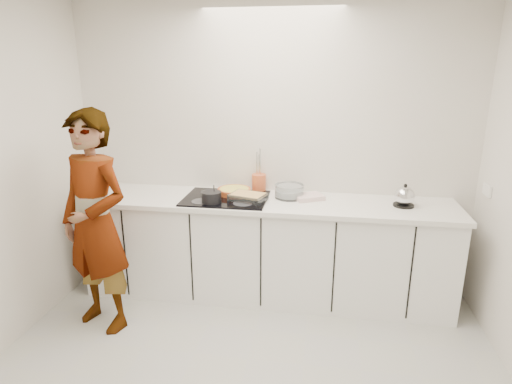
% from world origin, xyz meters
% --- Properties ---
extents(wall_back, '(3.60, 0.00, 2.60)m').
position_xyz_m(wall_back, '(0.00, 1.60, 1.30)').
color(wall_back, silver).
rests_on(wall_back, ground).
extents(base_cabinets, '(3.20, 0.58, 0.87)m').
position_xyz_m(base_cabinets, '(0.00, 1.28, 0.43)').
color(base_cabinets, white).
rests_on(base_cabinets, floor).
extents(countertop, '(3.24, 0.64, 0.04)m').
position_xyz_m(countertop, '(0.00, 1.28, 0.89)').
color(countertop, white).
rests_on(countertop, base_cabinets).
extents(hob, '(0.72, 0.54, 0.01)m').
position_xyz_m(hob, '(-0.35, 1.26, 0.92)').
color(hob, black).
rests_on(hob, countertop).
extents(tart_dish, '(0.34, 0.34, 0.05)m').
position_xyz_m(tart_dish, '(-0.30, 1.38, 0.95)').
color(tart_dish, '#AC4821').
rests_on(tart_dish, hob).
extents(saucepan, '(0.18, 0.18, 0.16)m').
position_xyz_m(saucepan, '(-0.44, 1.11, 0.97)').
color(saucepan, black).
rests_on(saucepan, hob).
extents(baking_dish, '(0.34, 0.29, 0.06)m').
position_xyz_m(baking_dish, '(-0.15, 1.22, 0.96)').
color(baking_dish, silver).
rests_on(baking_dish, hob).
extents(mixing_bowl, '(0.28, 0.28, 0.12)m').
position_xyz_m(mixing_bowl, '(0.19, 1.39, 0.96)').
color(mixing_bowl, silver).
rests_on(mixing_bowl, countertop).
extents(tea_towel, '(0.30, 0.27, 0.04)m').
position_xyz_m(tea_towel, '(0.36, 1.37, 0.93)').
color(tea_towel, white).
rests_on(tea_towel, countertop).
extents(kettle, '(0.20, 0.20, 0.19)m').
position_xyz_m(kettle, '(1.15, 1.30, 0.99)').
color(kettle, black).
rests_on(kettle, countertop).
extents(utensil_crock, '(0.16, 0.16, 0.16)m').
position_xyz_m(utensil_crock, '(-0.10, 1.54, 0.99)').
color(utensil_crock, '#D05A2F').
rests_on(utensil_crock, countertop).
extents(cook, '(0.74, 0.61, 1.74)m').
position_xyz_m(cook, '(-1.23, 0.62, 0.87)').
color(cook, white).
rests_on(cook, floor).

